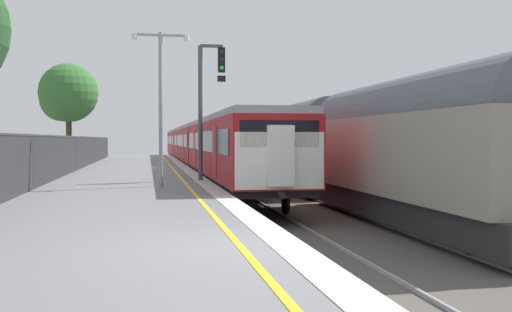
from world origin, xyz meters
The scene contains 6 objects.
ground centered at (2.64, 0.00, -0.61)m, with size 17.40×110.00×1.21m.
commuter_train_at_platform centered at (2.10, 37.34, 1.27)m, with size 2.83×58.77×3.81m.
freight_train_adjacent_track centered at (6.10, 29.73, 1.44)m, with size 2.60×57.18×4.47m.
signal_gantry centered at (0.61, 15.04, 3.38)m, with size 1.10×0.24×5.45m.
platform_lamp_mid centered at (-1.28, 12.20, 3.19)m, with size 2.00×0.20×5.38m.
background_tree_left centered at (-7.53, 36.63, 4.89)m, with size 4.30×4.30×7.20m.
Camera 1 is at (-1.75, -9.14, 1.65)m, focal length 42.35 mm.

